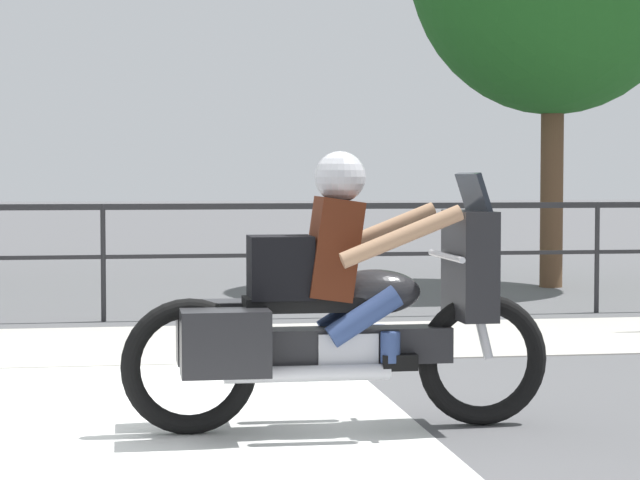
# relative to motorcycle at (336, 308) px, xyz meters

# --- Properties ---
(ground_plane) EXTENTS (120.00, 120.00, 0.00)m
(ground_plane) POSITION_rel_motorcycle_xyz_m (-1.39, 0.36, -0.70)
(ground_plane) COLOR #565659
(sidewalk_band) EXTENTS (44.00, 2.40, 0.01)m
(sidewalk_band) POSITION_rel_motorcycle_xyz_m (-1.39, 3.76, -0.69)
(sidewalk_band) COLOR #B7B2A8
(sidewalk_band) RESTS_ON ground
(crosswalk_band) EXTENTS (2.64, 6.00, 0.01)m
(crosswalk_band) POSITION_rel_motorcycle_xyz_m (-0.82, 0.16, -0.69)
(crosswalk_band) COLOR silver
(crosswalk_band) RESTS_ON ground
(fence_railing) EXTENTS (36.00, 0.05, 1.16)m
(fence_railing) POSITION_rel_motorcycle_xyz_m (-1.39, 5.50, 0.22)
(fence_railing) COLOR #232326
(fence_railing) RESTS_ON ground
(motorcycle) EXTENTS (2.45, 0.76, 1.58)m
(motorcycle) POSITION_rel_motorcycle_xyz_m (0.00, 0.00, 0.00)
(motorcycle) COLOR black
(motorcycle) RESTS_ON ground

